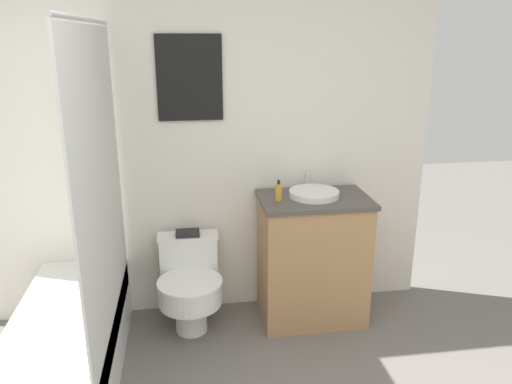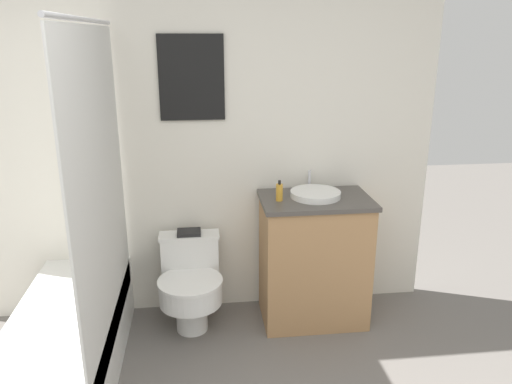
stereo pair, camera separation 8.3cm
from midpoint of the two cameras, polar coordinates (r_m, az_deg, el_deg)
The scene contains 7 objects.
wall_back at distance 3.37m, azimuth -7.17°, elevation 6.34°, with size 3.19×0.07×2.50m.
shower_area at distance 3.10m, azimuth -21.36°, elevation -15.49°, with size 0.57×1.49×1.98m.
toilet at distance 3.40m, azimuth -8.28°, elevation -10.33°, with size 0.42×0.53×0.62m.
vanity at distance 3.45m, azimuth 5.78°, elevation -7.58°, with size 0.72×0.49×0.88m.
sink at distance 3.30m, azimuth 5.93°, elevation -0.16°, with size 0.33×0.37×0.13m.
soap_bottle at distance 3.19m, azimuth 1.84°, elevation 0.01°, with size 0.04×0.04×0.13m.
book_on_tank at distance 3.40m, azimuth -8.53°, elevation -4.67°, with size 0.16×0.12×0.02m.
Camera 1 is at (-0.11, -0.98, 1.90)m, focal length 35.00 mm.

